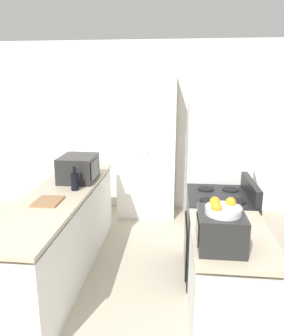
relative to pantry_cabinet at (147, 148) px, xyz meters
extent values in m
cube|color=silver|center=(0.06, 0.30, 0.27)|extent=(7.00, 0.06, 2.60)
cube|color=silver|center=(-0.75, -1.73, -0.63)|extent=(0.58, 2.49, 0.82)
cube|color=#B7A88E|center=(-0.75, -1.73, -0.16)|extent=(0.60, 2.54, 0.04)
cube|color=silver|center=(0.87, -2.50, -0.63)|extent=(0.58, 0.96, 0.82)
cube|color=#B7A88E|center=(0.87, -2.50, -0.16)|extent=(0.60, 0.98, 0.04)
cube|color=white|center=(0.00, 0.00, 0.00)|extent=(0.85, 0.50, 2.07)
sphere|color=#B2B2B7|center=(-0.04, -0.26, 0.00)|extent=(0.03, 0.03, 0.03)
sphere|color=#B2B2B7|center=(0.04, -0.26, 0.00)|extent=(0.03, 0.03, 0.03)
cube|color=black|center=(0.89, -1.62, -0.59)|extent=(0.64, 0.74, 0.89)
cube|color=black|center=(0.56, -1.62, -0.70)|extent=(0.02, 0.65, 0.49)
cube|color=black|center=(1.18, -1.62, -0.07)|extent=(0.06, 0.70, 0.16)
cylinder|color=black|center=(0.76, -1.80, -0.14)|extent=(0.17, 0.17, 0.01)
cylinder|color=black|center=(0.76, -1.45, -0.14)|extent=(0.17, 0.17, 0.01)
cylinder|color=black|center=(1.02, -1.80, -0.14)|extent=(0.17, 0.17, 0.01)
cylinder|color=black|center=(1.02, -1.45, -0.14)|extent=(0.17, 0.17, 0.01)
cube|color=white|center=(0.93, -0.85, -0.16)|extent=(0.72, 0.72, 1.74)
cylinder|color=gray|center=(0.55, -1.05, -0.08)|extent=(0.02, 0.02, 0.96)
cube|color=black|center=(-0.67, -1.26, 0.00)|extent=(0.38, 0.48, 0.29)
cube|color=black|center=(-0.48, -1.30, 0.00)|extent=(0.01, 0.30, 0.21)
cylinder|color=black|center=(-0.61, -1.61, -0.06)|extent=(0.09, 0.09, 0.18)
cylinder|color=black|center=(-0.61, -1.61, 0.07)|extent=(0.03, 0.03, 0.07)
cube|color=black|center=(0.75, -2.71, -0.02)|extent=(0.31, 0.37, 0.25)
cube|color=black|center=(0.60, -2.71, -0.02)|extent=(0.01, 0.26, 0.15)
cylinder|color=silver|center=(0.76, -2.73, 0.13)|extent=(0.24, 0.24, 0.05)
sphere|color=orange|center=(0.81, -2.67, 0.17)|extent=(0.07, 0.07, 0.07)
sphere|color=orange|center=(0.71, -2.67, 0.17)|extent=(0.07, 0.07, 0.07)
sphere|color=orange|center=(0.71, -2.78, 0.17)|extent=(0.07, 0.07, 0.07)
cube|color=#8E6642|center=(-0.75, -2.00, -0.14)|extent=(0.24, 0.29, 0.02)
camera|label=1|loc=(0.44, -4.79, 0.94)|focal=35.00mm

